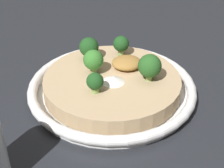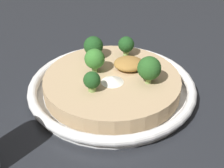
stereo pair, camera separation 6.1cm
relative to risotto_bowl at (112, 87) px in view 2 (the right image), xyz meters
name	(u,v)px [view 2 (the right image)]	position (x,y,z in m)	size (l,w,h in m)	color
ground_plane	(112,94)	(0.00, 0.00, -0.02)	(6.00, 6.00, 0.00)	#23262B
risotto_bowl	(112,87)	(0.00, 0.00, 0.00)	(0.30, 0.30, 0.04)	white
cheese_sprinkle	(111,79)	(0.00, -0.01, 0.03)	(0.04, 0.04, 0.01)	white
crispy_onion_garnish	(129,64)	(0.03, 0.03, 0.03)	(0.05, 0.05, 0.02)	#A37538
broccoli_left	(95,59)	(-0.03, 0.02, 0.05)	(0.04, 0.04, 0.05)	#668E47
broccoli_back	(93,46)	(-0.03, 0.07, 0.05)	(0.04, 0.04, 0.04)	#84A856
broccoli_front_left	(92,81)	(-0.03, -0.04, 0.04)	(0.03, 0.03, 0.04)	#84A856
broccoli_back_right	(126,45)	(0.03, 0.08, 0.04)	(0.03, 0.03, 0.04)	#84A856
broccoli_right	(149,69)	(0.06, -0.02, 0.05)	(0.04, 0.04, 0.05)	#84A856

